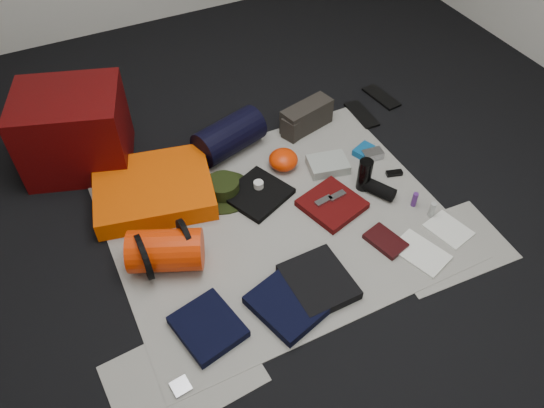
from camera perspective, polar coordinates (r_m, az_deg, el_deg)
name	(u,v)px	position (r m, az deg, el deg)	size (l,w,h in m)	color
floor	(278,223)	(2.66, 0.67, -2.05)	(4.50, 4.50, 0.02)	black
newspaper_mat	(278,221)	(2.65, 0.67, -1.86)	(1.60, 1.30, 0.01)	#AFAEA2
newspaper_sheet_front_left	(183,374)	(2.23, -9.54, -17.57)	(0.58, 0.40, 0.00)	#AFAEA2
newspaper_sheet_front_right	(446,246)	(2.68, 18.22, -4.35)	(0.58, 0.40, 0.00)	#AFAEA2
red_cabinet	(74,131)	(3.00, -20.52, 7.41)	(0.53, 0.44, 0.44)	#4B0505
sleeping_pad	(154,189)	(2.79, -12.61, 1.56)	(0.59, 0.48, 0.11)	#ED5002
stuff_sack	(166,250)	(2.45, -11.36, -4.92)	(0.20, 0.20, 0.33)	red
sack_strap_left	(144,257)	(2.43, -13.62, -5.56)	(0.22, 0.22, 0.03)	black
sack_strap_right	(186,241)	(2.45, -9.20, -3.99)	(0.22, 0.22, 0.03)	black
navy_duffel	(229,136)	(2.97, -4.63, 7.29)	(0.20, 0.20, 0.39)	black
boonie_brim	(224,192)	(2.79, -5.23, 1.29)	(0.32, 0.32, 0.01)	black
boonie_crown	(223,186)	(2.76, -5.28, 1.90)	(0.17, 0.17, 0.07)	black
hiking_boot_left	(302,121)	(3.13, 3.24, 8.88)	(0.26, 0.10, 0.13)	#2C2822
hiking_boot_right	(307,117)	(3.14, 3.75, 9.34)	(0.32, 0.12, 0.16)	#2C2822
flip_flop_left	(362,114)	(3.32, 9.61, 9.49)	(0.10, 0.27, 0.01)	black
flip_flop_right	(381,97)	(3.49, 11.67, 11.21)	(0.10, 0.27, 0.01)	black
trousers_navy_a	(208,327)	(2.29, -6.90, -12.97)	(0.24, 0.27, 0.04)	black
trousers_navy_b	(288,304)	(2.33, 1.69, -10.70)	(0.26, 0.30, 0.05)	black
trousers_charcoal	(318,282)	(2.40, 5.01, -8.32)	(0.27, 0.31, 0.05)	black
black_tshirt	(258,194)	(2.75, -1.56, 1.10)	(0.29, 0.27, 0.03)	black
red_shirt	(332,204)	(2.71, 6.47, -0.02)	(0.27, 0.27, 0.04)	#490808
orange_stuff_sack	(283,160)	(2.89, 1.22, 4.78)	(0.16, 0.16, 0.10)	red
first_aid_pouch	(328,165)	(2.91, 6.03, 4.24)	(0.21, 0.16, 0.05)	#949B93
water_bottle	(365,175)	(2.78, 9.92, 3.12)	(0.07, 0.07, 0.18)	black
speaker	(378,189)	(2.80, 11.30, 1.63)	(0.07, 0.07, 0.19)	black
compact_camera	(372,155)	(3.01, 10.76, 5.24)	(0.11, 0.07, 0.05)	#9F9EA3
cyan_case	(363,150)	(3.04, 9.81, 5.70)	(0.12, 0.08, 0.04)	#0D5086
toiletry_purple	(415,199)	(2.78, 15.09, 0.47)	(0.03, 0.03, 0.08)	#4E226F
toiletry_clear	(432,210)	(2.75, 16.84, -0.59)	(0.03, 0.03, 0.09)	#9DA29E
paperback_book	(385,241)	(2.60, 12.11, -3.92)	(0.12, 0.19, 0.03)	black
map_booklet	(421,253)	(2.60, 15.69, -5.09)	(0.17, 0.25, 0.01)	silver
map_printout	(449,229)	(2.74, 18.47, -2.60)	(0.16, 0.20, 0.01)	silver
sunglasses	(394,173)	(2.94, 13.01, 3.25)	(0.09, 0.04, 0.02)	black
key_cluster	(181,386)	(2.20, -9.79, -18.78)	(0.07, 0.07, 0.01)	#9F9EA3
tape_roll	(259,185)	(2.75, -1.46, 2.10)	(0.05, 0.05, 0.04)	silver
energy_bar_a	(324,201)	(2.69, 5.57, 0.35)	(0.10, 0.04, 0.01)	#9F9EA3
energy_bar_b	(337,196)	(2.72, 7.02, 0.89)	(0.10, 0.04, 0.01)	#9F9EA3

